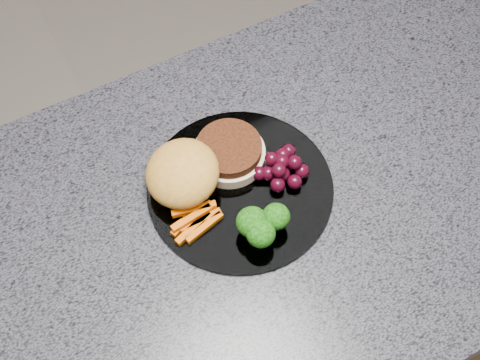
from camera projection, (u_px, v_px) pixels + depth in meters
name	position (u px, v px, depth m)	size (l,w,h in m)	color
island_cabinet	(231.00, 331.00, 1.31)	(1.20, 0.60, 0.86)	#4F351B
countertop	(227.00, 230.00, 0.92)	(1.20, 0.60, 0.04)	#44444D
plate	(240.00, 188.00, 0.93)	(0.26, 0.26, 0.01)	white
burger	(200.00, 167.00, 0.91)	(0.20, 0.14, 0.06)	beige
carrot_sticks	(195.00, 220.00, 0.89)	(0.07, 0.05, 0.02)	#CA5403
broccoli	(261.00, 224.00, 0.86)	(0.07, 0.06, 0.05)	olive
grape_bunch	(282.00, 167.00, 0.92)	(0.08, 0.07, 0.04)	black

